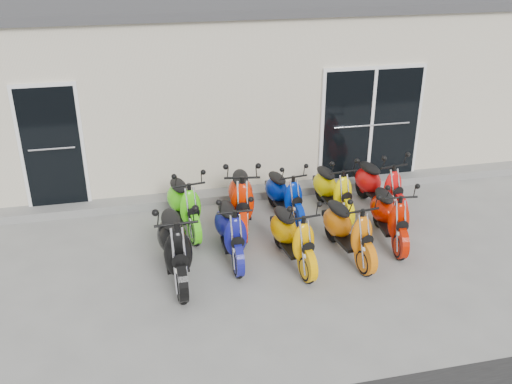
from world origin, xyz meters
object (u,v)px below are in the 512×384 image
scooter_front_blue (231,223)px  scooter_back_extra (380,178)px  scooter_front_orange_a (293,229)px  scooter_back_red (241,190)px  scooter_back_yellow (333,183)px  scooter_back_blue (284,188)px  scooter_front_red (391,209)px  scooter_front_orange_b (349,222)px  scooter_back_green (184,197)px  scooter_front_black (174,237)px

scooter_front_blue → scooter_back_extra: bearing=20.3°
scooter_front_orange_a → scooter_back_extra: 2.44m
scooter_back_red → scooter_back_yellow: (1.65, 0.10, -0.08)m
scooter_front_blue → scooter_back_blue: scooter_front_blue is taller
scooter_front_orange_a → scooter_front_red: size_ratio=0.99×
scooter_front_orange_a → scooter_front_red: (1.68, 0.29, 0.00)m
scooter_front_blue → scooter_front_red: bearing=-1.4°
scooter_front_red → scooter_back_yellow: size_ratio=1.02×
scooter_front_orange_b → scooter_back_yellow: 1.47m
scooter_back_green → scooter_back_extra: 3.44m
scooter_front_blue → scooter_front_orange_b: bearing=-11.7°
scooter_front_orange_b → scooter_front_red: bearing=13.3°
scooter_front_black → scooter_front_blue: bearing=21.5°
scooter_back_red → scooter_back_extra: scooter_back_red is taller
scooter_back_green → scooter_front_black: bearing=-110.2°
scooter_front_black → scooter_front_red: scooter_front_black is taller
scooter_front_orange_b → scooter_back_red: bearing=128.9°
scooter_front_black → scooter_back_blue: 2.49m
scooter_back_green → scooter_back_blue: scooter_back_green is taller
scooter_front_red → scooter_front_blue: bearing=-175.1°
scooter_front_orange_a → scooter_back_green: 2.02m
scooter_front_black → scooter_front_blue: scooter_front_black is taller
scooter_front_orange_a → scooter_front_red: bearing=3.1°
scooter_front_blue → scooter_back_blue: bearing=44.4°
scooter_front_black → scooter_front_red: bearing=3.6°
scooter_front_black → scooter_front_orange_a: 1.73m
scooter_front_orange_a → scooter_back_green: bearing=129.0°
scooter_front_orange_b → scooter_back_red: scooter_back_red is taller
scooter_front_orange_b → scooter_front_blue: bearing=161.4°
scooter_front_orange_a → scooter_back_blue: bearing=72.7°
scooter_front_orange_b → scooter_back_green: 2.71m
scooter_front_black → scooter_front_orange_b: (2.60, 0.00, -0.08)m
scooter_back_blue → scooter_back_yellow: scooter_back_yellow is taller
scooter_front_black → scooter_back_red: bearing=46.2°
scooter_back_green → scooter_front_blue: bearing=-69.8°
scooter_front_red → scooter_back_green: scooter_back_green is taller
scooter_front_orange_b → scooter_back_extra: 1.80m
scooter_back_green → scooter_back_red: (0.94, -0.07, 0.05)m
scooter_front_red → scooter_back_extra: scooter_back_extra is taller
scooter_front_orange_b → scooter_front_red: 0.86m
scooter_front_orange_b → scooter_back_red: 1.92m
scooter_front_red → scooter_back_green: 3.32m
scooter_front_blue → scooter_back_yellow: 2.28m
scooter_front_red → scooter_back_blue: scooter_front_red is taller
scooter_front_blue → scooter_back_extra: 3.04m
scooter_front_black → scooter_back_green: scooter_front_black is taller
scooter_front_red → scooter_back_yellow: bearing=121.5°
scooter_back_blue → scooter_back_red: bearing=-179.0°
scooter_front_blue → scooter_front_red: size_ratio=1.01×
scooter_front_black → scooter_back_yellow: bearing=25.3°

